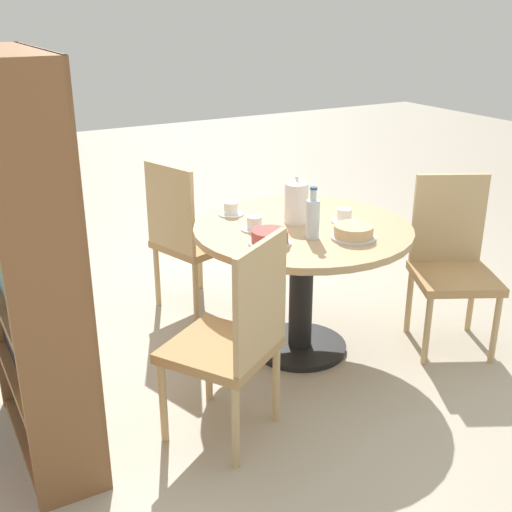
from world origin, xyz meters
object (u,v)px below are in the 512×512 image
at_px(chair_a, 234,339).
at_px(cup_c, 231,210).
at_px(bookshelf, 35,274).
at_px(cake_second, 270,238).
at_px(coffee_pot, 296,202).
at_px(water_bottle, 313,218).
at_px(cup_a, 344,217).
at_px(cup_b, 254,224).
at_px(cake_main, 353,232).
at_px(chair_c, 188,236).
at_px(chair_b, 452,261).

distance_m(chair_a, cup_c, 0.98).
distance_m(bookshelf, cake_second, 1.08).
distance_m(coffee_pot, water_bottle, 0.25).
relative_size(cup_a, cup_b, 1.00).
height_order(water_bottle, cake_main, water_bottle).
distance_m(chair_a, cup_a, 1.03).
bearing_deg(chair_c, chair_a, 146.95).
bearing_deg(chair_b, cup_b, -173.72).
bearing_deg(cake_main, cake_second, 71.47).
distance_m(cup_a, cup_b, 0.49).
distance_m(chair_a, bookshelf, 0.84).
relative_size(chair_a, cup_b, 6.71).
bearing_deg(cake_main, cup_c, 29.06).
bearing_deg(water_bottle, cake_second, 82.23).
bearing_deg(bookshelf, cup_a, 94.07).
height_order(coffee_pot, cake_second, coffee_pot).
height_order(chair_a, cake_second, chair_a).
height_order(coffee_pot, cup_c, coffee_pot).
xyz_separation_m(chair_c, cup_c, (-0.42, -0.08, 0.27)).
height_order(chair_a, cup_a, chair_a).
relative_size(cake_second, cup_c, 1.48).
distance_m(chair_c, water_bottle, 1.03).
xyz_separation_m(chair_b, cake_second, (0.17, 1.05, 0.27)).
height_order(bookshelf, water_bottle, bookshelf).
xyz_separation_m(chair_b, bookshelf, (0.16, 2.13, 0.32)).
xyz_separation_m(bookshelf, water_bottle, (-0.01, -1.30, 0.03)).
xyz_separation_m(cake_main, cake_second, (0.13, 0.39, 0.00)).
bearing_deg(cake_main, bookshelf, 85.50).
height_order(chair_c, water_bottle, water_bottle).
distance_m(coffee_pot, cake_main, 0.37).
bearing_deg(coffee_pot, cup_b, 88.91).
xyz_separation_m(chair_b, coffee_pot, (0.38, 0.77, 0.35)).
height_order(water_bottle, cup_a, water_bottle).
relative_size(coffee_pot, cake_main, 1.12).
height_order(chair_c, bookshelf, bookshelf).
distance_m(chair_a, chair_b, 1.44).
bearing_deg(cup_b, water_bottle, -143.23).
distance_m(chair_b, coffee_pot, 0.93).
height_order(water_bottle, cake_second, water_bottle).
height_order(coffee_pot, cup_a, coffee_pot).
distance_m(cake_second, cup_a, 0.52).
bearing_deg(cake_second, chair_a, 132.72).
distance_m(chair_b, water_bottle, 0.91).
distance_m(chair_b, bookshelf, 2.16).
bearing_deg(bookshelf, cup_b, 101.74).
bearing_deg(chair_a, cup_c, -148.85).
bearing_deg(coffee_pot, cake_second, 126.87).
distance_m(bookshelf, cup_a, 1.59).
xyz_separation_m(chair_a, bookshelf, (0.34, 0.70, 0.32)).
bearing_deg(cake_second, chair_b, -99.38).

